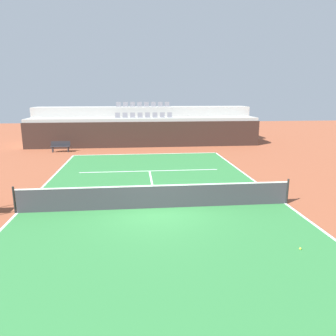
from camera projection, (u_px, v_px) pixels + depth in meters
The scene contains 15 objects.
ground_plane at pixel (157, 208), 12.99m from camera, with size 80.00×80.00×0.00m, color brown.
court_surface at pixel (157, 208), 12.99m from camera, with size 11.00×24.00×0.01m, color #2D7238.
baseline_far at pixel (146, 154), 24.56m from camera, with size 11.00×0.10×0.00m, color white.
sideline_left at pixel (17, 213), 12.44m from camera, with size 0.10×24.00×0.00m, color white.
sideline_right at pixel (285, 203), 13.53m from camera, with size 0.10×24.00×0.00m, color white.
service_line_far at pixel (150, 171), 19.19m from camera, with size 8.26×0.10×0.00m, color white.
centre_service_line at pixel (152, 186), 16.09m from camera, with size 0.10×6.40×0.00m, color white.
back_wall at pixel (145, 135), 27.50m from camera, with size 20.22×0.30×2.18m, color black.
stands_tier_lower at pixel (144, 131), 28.77m from camera, with size 20.22×2.40×2.45m, color #9E9E99.
stands_tier_upper at pixel (143, 124), 31.00m from camera, with size 20.22×2.40×3.31m, color #9E9E99.
seating_row_lower at pixel (144, 116), 28.56m from camera, with size 5.10×0.44×0.44m.
seating_row_upper at pixel (143, 105), 30.69m from camera, with size 5.10×0.44×0.44m.
tennis_net at pixel (157, 196), 12.87m from camera, with size 11.08×0.08×1.07m.
player_bench at pixel (60, 146), 25.40m from camera, with size 1.50×0.40×0.85m.
tennis_ball_0 at pixel (300, 249), 9.52m from camera, with size 0.07×0.07×0.07m, color #CCE033.
Camera 1 is at (-0.80, -12.26, 4.55)m, focal length 34.24 mm.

